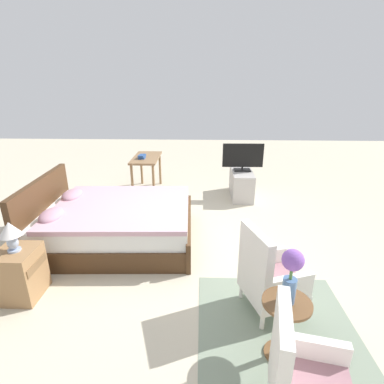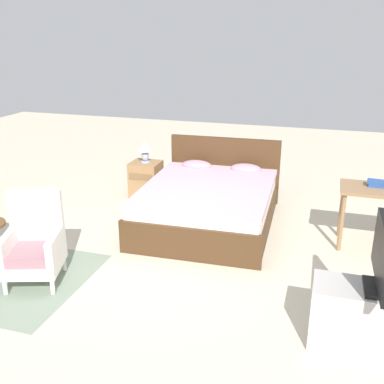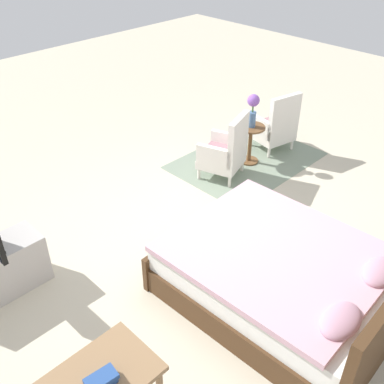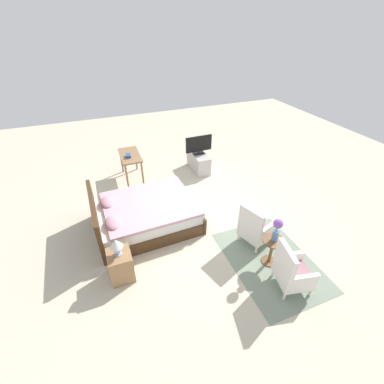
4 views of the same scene
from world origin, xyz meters
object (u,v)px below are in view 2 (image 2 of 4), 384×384
object	(u,v)px
tv_stand	(372,319)
book_stack	(376,183)
armchair_by_window_right	(34,246)
nightstand	(146,180)
table_lamp	(145,148)
tv_flatscreen	(382,258)
bed	(210,202)

from	to	relation	value
tv_stand	book_stack	world-z (taller)	book_stack
book_stack	armchair_by_window_right	bearing A→B (deg)	-150.44
tv_stand	nightstand	bearing A→B (deg)	138.48
nightstand	table_lamp	xyz separation A→B (m)	(0.00, 0.00, 0.50)
table_lamp	tv_flatscreen	xyz separation A→B (m)	(3.10, -2.75, 0.04)
tv_stand	book_stack	size ratio (longest dim) A/B	4.51
table_lamp	book_stack	world-z (taller)	table_lamp
armchair_by_window_right	book_stack	bearing A→B (deg)	29.56
table_lamp	tv_stand	bearing A→B (deg)	-41.52
table_lamp	book_stack	xyz separation A→B (m)	(3.21, -0.74, 0.00)
armchair_by_window_right	tv_stand	size ratio (longest dim) A/B	0.96
bed	tv_flatscreen	size ratio (longest dim) A/B	2.76
tv_flatscreen	table_lamp	bearing A→B (deg)	138.50
armchair_by_window_right	table_lamp	world-z (taller)	armchair_by_window_right
bed	armchair_by_window_right	world-z (taller)	bed
armchair_by_window_right	book_stack	world-z (taller)	armchair_by_window_right
nightstand	tv_stand	size ratio (longest dim) A/B	0.59
table_lamp	tv_flatscreen	distance (m)	4.14
book_stack	bed	bearing A→B (deg)	178.49
tv_flatscreen	nightstand	bearing A→B (deg)	138.51
bed	tv_flatscreen	xyz separation A→B (m)	(1.90, -2.06, 0.52)
nightstand	tv_flatscreen	distance (m)	4.18
bed	armchair_by_window_right	distance (m)	2.35
table_lamp	tv_stand	world-z (taller)	table_lamp
armchair_by_window_right	table_lamp	distance (m)	2.66
nightstand	tv_stand	distance (m)	4.14
armchair_by_window_right	nightstand	xyz separation A→B (m)	(0.12, 2.63, -0.10)
armchair_by_window_right	nightstand	distance (m)	2.63
bed	tv_flatscreen	bearing A→B (deg)	-47.33
armchair_by_window_right	nightstand	world-z (taller)	armchair_by_window_right
bed	armchair_by_window_right	xyz separation A→B (m)	(-1.33, -1.94, 0.08)
bed	book_stack	xyz separation A→B (m)	(2.00, -0.05, 0.48)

